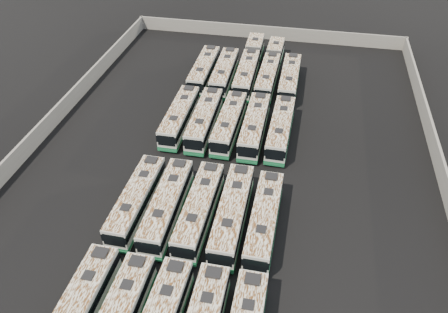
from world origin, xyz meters
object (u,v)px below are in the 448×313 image
at_px(bus_midfront_right, 232,214).
at_px(bus_midfront_far_right, 264,220).
at_px(bus_midfront_center, 199,209).
at_px(bus_back_right, 270,68).
at_px(bus_midfront_far_left, 137,200).
at_px(bus_midback_center, 229,123).
at_px(bus_front_far_left, 77,313).
at_px(bus_midback_left, 204,120).
at_px(bus_midback_far_left, 180,117).
at_px(bus_midfront_left, 167,205).
at_px(bus_back_far_left, 204,70).
at_px(bus_midback_right, 254,126).
at_px(bus_back_left, 224,73).
at_px(bus_back_far_right, 290,79).
at_px(bus_back_center, 249,65).
at_px(bus_midback_far_right, 280,129).

xyz_separation_m(bus_midfront_right, bus_midfront_far_right, (2.97, -0.13, -0.06)).
relative_size(bus_midfront_center, bus_back_right, 0.66).
distance_m(bus_midfront_far_left, bus_midfront_right, 9.22).
bearing_deg(bus_midback_center, bus_front_far_left, -102.02).
bearing_deg(bus_midback_left, bus_midback_far_left, 177.86).
xyz_separation_m(bus_midfront_left, bus_midback_left, (0.02, 14.74, 0.01)).
height_order(bus_front_far_left, bus_midfront_left, bus_midfront_left).
bearing_deg(bus_back_far_left, bus_back_right, 16.01).
bearing_deg(bus_midfront_far_left, bus_midback_right, 58.28).
bearing_deg(bus_midback_center, bus_midfront_far_right, -66.53).
xyz_separation_m(bus_midfront_center, bus_midfront_far_right, (6.06, -0.10, -0.02)).
height_order(bus_midback_right, bus_back_left, bus_midback_right).
distance_m(bus_front_far_left, bus_midfront_center, 13.62).
distance_m(bus_midfront_left, bus_back_left, 26.90).
xyz_separation_m(bus_midback_left, bus_back_far_right, (9.12, 12.21, -0.01)).
relative_size(bus_midfront_far_left, bus_back_left, 0.97).
bearing_deg(bus_midfront_left, bus_back_right, 77.67).
height_order(bus_front_far_left, bus_midback_far_left, bus_front_far_left).
xyz_separation_m(bus_back_far_left, bus_back_left, (2.96, -0.11, -0.01)).
xyz_separation_m(bus_midback_center, bus_back_center, (0.02, 15.22, 0.05)).
xyz_separation_m(bus_front_far_left, bus_midback_left, (3.11, 26.78, 0.02)).
bearing_deg(bus_back_far_right, bus_back_far_left, 179.69).
xyz_separation_m(bus_midfront_left, bus_midfront_center, (3.08, 0.10, -0.00)).
bearing_deg(bus_back_far_right, bus_midback_center, -116.41).
relative_size(bus_midback_left, bus_back_center, 0.64).
distance_m(bus_midfront_far_left, bus_midback_left, 14.93).
relative_size(bus_midfront_left, bus_midback_far_left, 1.01).
xyz_separation_m(bus_midback_right, bus_midback_far_right, (3.04, 0.06, -0.03)).
bearing_deg(bus_midback_left, bus_back_right, 66.98).
bearing_deg(bus_back_right, bus_front_far_left, -101.72).
bearing_deg(bus_back_right, bus_midfront_left, -100.93).
bearing_deg(bus_back_far_right, bus_back_right, 136.87).
xyz_separation_m(bus_front_far_left, bus_midfront_center, (6.17, 12.14, 0.00)).
bearing_deg(bus_back_left, bus_front_far_left, -95.63).
xyz_separation_m(bus_midback_left, bus_back_right, (6.14, 15.00, -0.05)).
relative_size(bus_midfront_right, bus_midback_center, 1.03).
height_order(bus_midfront_right, bus_midback_far_right, bus_midfront_right).
bearing_deg(bus_midfront_center, bus_midback_center, 90.88).
xyz_separation_m(bus_back_center, bus_back_far_right, (6.07, -2.96, -0.03)).
bearing_deg(bus_back_left, bus_midback_center, -77.02).
distance_m(bus_midfront_right, bus_midback_left, 15.86).
bearing_deg(bus_back_center, bus_midfront_far_right, -79.53).
bearing_deg(bus_back_left, bus_back_far_right, -0.86).
height_order(bus_midback_far_right, bus_back_left, bus_back_left).
height_order(bus_midfront_left, bus_midfront_center, bus_midfront_left).
xyz_separation_m(bus_midfront_far_left, bus_back_far_right, (12.17, 26.82, 0.04)).
bearing_deg(bus_midfront_right, bus_midback_far_right, 78.28).
relative_size(bus_midfront_left, bus_midfront_right, 0.98).
bearing_deg(bus_midfront_far_left, bus_back_left, 84.00).
bearing_deg(bus_back_far_left, bus_midback_left, -76.79).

